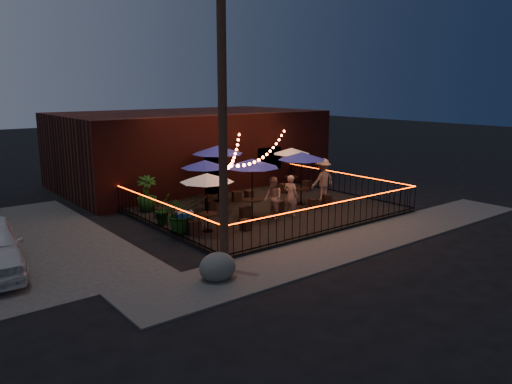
# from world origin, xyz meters

# --- Properties ---
(ground) EXTENTS (110.00, 110.00, 0.00)m
(ground) POSITION_xyz_m (0.00, 0.00, 0.00)
(ground) COLOR black
(ground) RESTS_ON ground
(patio) EXTENTS (10.00, 8.00, 0.15)m
(patio) POSITION_xyz_m (0.00, 2.00, 0.07)
(patio) COLOR black
(patio) RESTS_ON ground
(sidewalk) EXTENTS (18.00, 2.50, 0.05)m
(sidewalk) POSITION_xyz_m (0.00, -3.25, 0.03)
(sidewalk) COLOR #3B3937
(sidewalk) RESTS_ON ground
(brick_building) EXTENTS (14.00, 8.00, 4.00)m
(brick_building) POSITION_xyz_m (1.00, 9.99, 2.00)
(brick_building) COLOR #34100E
(brick_building) RESTS_ON ground
(utility_pole) EXTENTS (0.26, 0.26, 8.00)m
(utility_pole) POSITION_xyz_m (-5.40, -2.60, 4.00)
(utility_pole) COLOR #372216
(utility_pole) RESTS_ON ground
(fence_front) EXTENTS (10.00, 0.04, 1.04)m
(fence_front) POSITION_xyz_m (0.00, -2.00, 0.66)
(fence_front) COLOR black
(fence_front) RESTS_ON patio
(fence_left) EXTENTS (0.04, 8.00, 1.04)m
(fence_left) POSITION_xyz_m (-5.00, 2.00, 0.66)
(fence_left) COLOR black
(fence_left) RESTS_ON patio
(fence_right) EXTENTS (0.04, 8.00, 1.04)m
(fence_right) POSITION_xyz_m (5.00, 2.00, 0.66)
(fence_right) COLOR black
(fence_right) RESTS_ON patio
(festoon_lights) EXTENTS (10.02, 8.72, 1.32)m
(festoon_lights) POSITION_xyz_m (-1.01, 1.70, 2.52)
(festoon_lights) COLOR #E54D23
(festoon_lights) RESTS_ON ground
(cafe_table_0) EXTENTS (2.28, 2.28, 2.17)m
(cafe_table_0) POSITION_xyz_m (-3.80, 0.78, 2.13)
(cafe_table_0) COLOR black
(cafe_table_0) RESTS_ON patio
(cafe_table_1) EXTENTS (2.49, 2.49, 2.22)m
(cafe_table_1) POSITION_xyz_m (-2.29, 3.28, 2.18)
(cafe_table_1) COLOR black
(cafe_table_1) RESTS_ON patio
(cafe_table_2) EXTENTS (2.58, 2.58, 2.41)m
(cafe_table_2) POSITION_xyz_m (-1.33, 1.30, 2.35)
(cafe_table_2) COLOR black
(cafe_table_2) RESTS_ON patio
(cafe_table_3) EXTENTS (3.11, 3.11, 2.59)m
(cafe_table_3) POSITION_xyz_m (-0.76, 4.60, 2.52)
(cafe_table_3) COLOR black
(cafe_table_3) RESTS_ON patio
(cafe_table_4) EXTENTS (2.59, 2.59, 2.37)m
(cafe_table_4) POSITION_xyz_m (1.86, 1.80, 2.32)
(cafe_table_4) COLOR black
(cafe_table_4) RESTS_ON patio
(cafe_table_5) EXTENTS (2.50, 2.50, 2.14)m
(cafe_table_5) POSITION_xyz_m (3.80, 4.60, 2.10)
(cafe_table_5) COLOR black
(cafe_table_5) RESTS_ON patio
(bistro_chair_0) EXTENTS (0.50, 0.50, 0.51)m
(bistro_chair_0) POSITION_xyz_m (-4.42, 0.73, 0.41)
(bistro_chair_0) COLOR black
(bistro_chair_0) RESTS_ON patio
(bistro_chair_1) EXTENTS (0.41, 0.41, 0.41)m
(bistro_chair_1) POSITION_xyz_m (-2.64, 0.01, 0.36)
(bistro_chair_1) COLOR black
(bistro_chair_1) RESTS_ON patio
(bistro_chair_2) EXTENTS (0.35, 0.35, 0.41)m
(bistro_chair_2) POSITION_xyz_m (-4.29, 3.57, 0.35)
(bistro_chair_2) COLOR black
(bistro_chair_2) RESTS_ON patio
(bistro_chair_3) EXTENTS (0.38, 0.38, 0.41)m
(bistro_chair_3) POSITION_xyz_m (-2.08, 3.24, 0.36)
(bistro_chair_3) COLOR black
(bistro_chair_3) RESTS_ON patio
(bistro_chair_4) EXTENTS (0.44, 0.44, 0.47)m
(bistro_chair_4) POSITION_xyz_m (-1.62, 1.36, 0.38)
(bistro_chair_4) COLOR black
(bistro_chair_4) RESTS_ON patio
(bistro_chair_5) EXTENTS (0.49, 0.49, 0.50)m
(bistro_chair_5) POSITION_xyz_m (0.05, 1.32, 0.40)
(bistro_chair_5) COLOR black
(bistro_chair_5) RESTS_ON patio
(bistro_chair_6) EXTENTS (0.50, 0.50, 0.46)m
(bistro_chair_6) POSITION_xyz_m (-0.07, 4.08, 0.38)
(bistro_chair_6) COLOR black
(bistro_chair_6) RESTS_ON patio
(bistro_chair_7) EXTENTS (0.37, 0.37, 0.42)m
(bistro_chair_7) POSITION_xyz_m (0.64, 4.06, 0.36)
(bistro_chair_7) COLOR black
(bistro_chair_7) RESTS_ON patio
(bistro_chair_8) EXTENTS (0.42, 0.42, 0.41)m
(bistro_chair_8) POSITION_xyz_m (1.75, 0.91, 0.35)
(bistro_chair_8) COLOR black
(bistro_chair_8) RESTS_ON patio
(bistro_chair_9) EXTENTS (0.43, 0.43, 0.40)m
(bistro_chair_9) POSITION_xyz_m (2.87, 1.15, 0.35)
(bistro_chair_9) COLOR black
(bistro_chair_9) RESTS_ON patio
(bistro_chair_10) EXTENTS (0.48, 0.48, 0.46)m
(bistro_chair_10) POSITION_xyz_m (2.86, 4.12, 0.38)
(bistro_chair_10) COLOR black
(bistro_chair_10) RESTS_ON patio
(bistro_chair_11) EXTENTS (0.51, 0.51, 0.48)m
(bistro_chair_11) POSITION_xyz_m (4.22, 3.92, 0.39)
(bistro_chair_11) COLOR black
(bistro_chair_11) RESTS_ON patio
(patron_a) EXTENTS (0.58, 0.72, 1.70)m
(patron_a) POSITION_xyz_m (0.09, 0.55, 1.00)
(patron_a) COLOR #D7AE8F
(patron_a) RESTS_ON patio
(patron_b) EXTENTS (0.80, 0.94, 1.71)m
(patron_b) POSITION_xyz_m (-0.79, 0.63, 1.00)
(patron_b) COLOR #D5A893
(patron_b) RESTS_ON patio
(patron_c) EXTENTS (1.29, 0.77, 1.96)m
(patron_c) POSITION_xyz_m (3.17, 1.74, 1.13)
(patron_c) COLOR tan
(patron_c) RESTS_ON patio
(potted_shrub_a) EXTENTS (1.38, 1.22, 1.46)m
(potted_shrub_a) POSITION_xyz_m (-4.60, 1.33, 0.88)
(potted_shrub_a) COLOR #0C350E
(potted_shrub_a) RESTS_ON patio
(potted_shrub_b) EXTENTS (0.78, 0.69, 1.20)m
(potted_shrub_b) POSITION_xyz_m (-4.60, 2.70, 0.75)
(potted_shrub_b) COLOR #0F3A0F
(potted_shrub_b) RESTS_ON patio
(potted_shrub_c) EXTENTS (1.04, 1.04, 1.51)m
(potted_shrub_c) POSITION_xyz_m (-4.18, 4.95, 0.91)
(potted_shrub_c) COLOR #184112
(potted_shrub_c) RESTS_ON patio
(cooler) EXTENTS (0.68, 0.58, 0.77)m
(cooler) POSITION_xyz_m (-4.50, 1.24, 0.54)
(cooler) COLOR #114DB8
(cooler) RESTS_ON patio
(boulder) EXTENTS (1.20, 1.10, 0.77)m
(boulder) POSITION_xyz_m (-5.96, -3.06, 0.39)
(boulder) COLOR #4C4B46
(boulder) RESTS_ON ground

